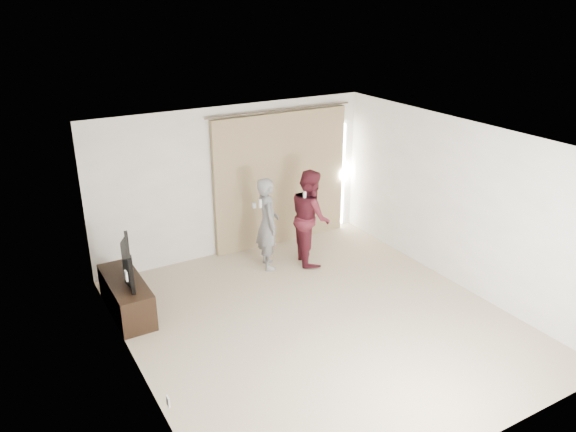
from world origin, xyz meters
The scene contains 10 objects.
floor centered at (0.00, 0.00, 0.00)m, with size 5.50×5.50×0.00m, color beige.
wall_back centered at (0.00, 2.75, 1.30)m, with size 5.00×0.04×2.60m, color white.
wall_left centered at (-2.50, 0.00, 1.30)m, with size 0.04×5.50×2.60m.
ceiling centered at (0.00, 0.00, 2.60)m, with size 5.00×5.50×0.01m, color silver.
curtain centered at (0.91, 2.68, 1.20)m, with size 2.80×0.11×2.46m.
tv_console centered at (-2.27, 1.59, 0.26)m, with size 0.47×1.37×0.53m, color black.
tv centered at (-2.27, 1.59, 0.80)m, with size 0.96×0.13×0.55m, color black.
scratching_post centered at (-2.10, 2.04, 0.17)m, with size 0.32×0.32×0.43m.
person_man centered at (0.19, 1.87, 0.78)m, with size 0.51×0.65×1.56m.
person_woman centered at (0.91, 1.71, 0.82)m, with size 0.81×0.93×1.63m.
Camera 1 is at (-3.77, -5.66, 4.33)m, focal length 35.00 mm.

